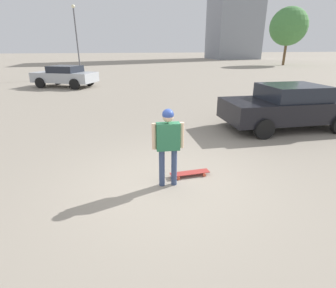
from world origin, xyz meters
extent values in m
plane|color=gray|center=(0.00, 0.00, 0.00)|extent=(220.00, 220.00, 0.00)
cylinder|color=#38476B|center=(-0.01, -0.13, 0.39)|extent=(0.12, 0.12, 0.79)
cylinder|color=#38476B|center=(0.01, 0.13, 0.39)|extent=(0.12, 0.12, 0.79)
cube|color=#2D724C|center=(0.00, 0.00, 1.06)|extent=(0.23, 0.47, 0.54)
cylinder|color=beige|center=(-0.02, -0.27, 1.07)|extent=(0.09, 0.09, 0.52)
cylinder|color=beige|center=(0.02, 0.27, 1.07)|extent=(0.09, 0.09, 0.52)
sphere|color=beige|center=(0.00, 0.00, 1.46)|extent=(0.21, 0.21, 0.21)
sphere|color=#2D4799|center=(0.00, 0.00, 1.50)|extent=(0.22, 0.22, 0.22)
cube|color=#A5332D|center=(-0.28, 0.55, 0.08)|extent=(0.25, 0.89, 0.01)
cylinder|color=#D14C33|center=(-0.15, 0.26, 0.04)|extent=(0.03, 0.07, 0.07)
cylinder|color=#D14C33|center=(-0.38, 0.25, 0.04)|extent=(0.03, 0.07, 0.07)
cylinder|color=#D14C33|center=(-0.19, 0.86, 0.04)|extent=(0.03, 0.07, 0.07)
cylinder|color=#D14C33|center=(-0.42, 0.85, 0.04)|extent=(0.03, 0.07, 0.07)
cube|color=black|center=(-3.14, 4.85, 0.66)|extent=(1.93, 4.39, 0.68)
cube|color=#1E232D|center=(-3.14, 4.96, 1.24)|extent=(1.71, 1.98, 0.49)
cylinder|color=black|center=(-2.21, 3.49, 0.32)|extent=(0.21, 0.63, 0.63)
cylinder|color=black|center=(-4.09, 3.51, 0.32)|extent=(0.21, 0.63, 0.63)
cylinder|color=black|center=(-4.07, 6.21, 0.32)|extent=(0.21, 0.63, 0.63)
cube|color=#ADB2B7|center=(-15.03, -4.19, 0.68)|extent=(3.54, 4.63, 0.65)
cube|color=#1E232D|center=(-14.99, -4.10, 1.22)|extent=(2.35, 2.45, 0.44)
cylinder|color=black|center=(-14.77, -5.78, 0.35)|extent=(0.49, 0.72, 0.70)
cylinder|color=black|center=(-16.45, -4.96, 0.35)|extent=(0.49, 0.72, 0.70)
cylinder|color=black|center=(-13.62, -3.42, 0.35)|extent=(0.49, 0.72, 0.70)
cylinder|color=black|center=(-15.30, -2.60, 0.35)|extent=(0.49, 0.72, 0.70)
cylinder|color=brown|center=(-31.69, 24.19, 1.74)|extent=(0.37, 0.37, 3.47)
sphere|color=#478442|center=(-31.69, 24.19, 5.30)|extent=(5.22, 5.22, 5.22)
cylinder|color=#59595E|center=(-20.36, -3.68, 2.81)|extent=(0.12, 0.12, 5.62)
sphere|color=beige|center=(-20.36, -3.68, 5.74)|extent=(0.28, 0.28, 0.28)
camera|label=1|loc=(4.71, -0.98, 2.71)|focal=28.00mm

